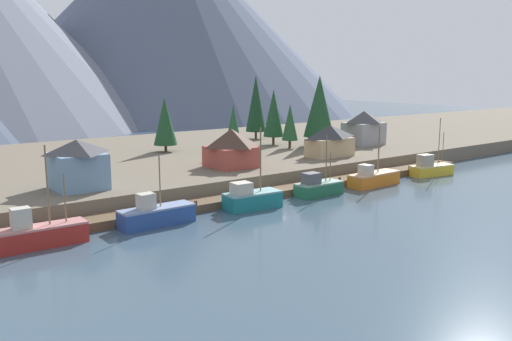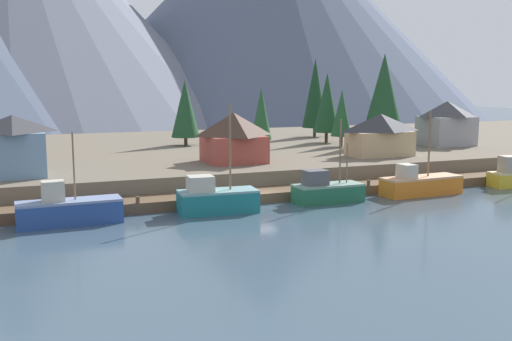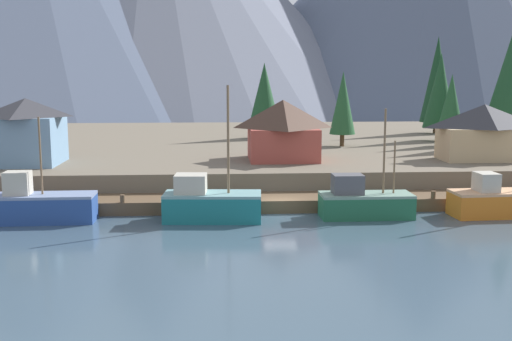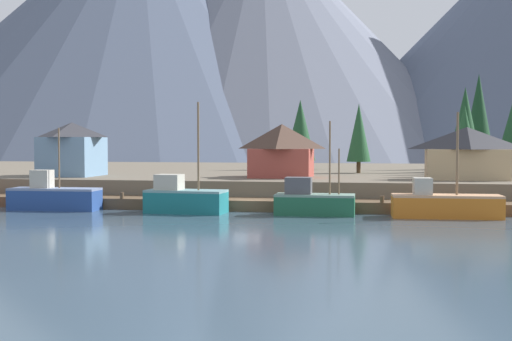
% 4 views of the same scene
% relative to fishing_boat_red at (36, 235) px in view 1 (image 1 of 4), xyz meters
% --- Properties ---
extents(ground_plane, '(400.00, 400.00, 1.00)m').
position_rel_fishing_boat_red_xyz_m(ground_plane, '(30.54, 21.42, -1.74)').
color(ground_plane, '#384C5B').
extents(dock, '(80.00, 4.00, 1.60)m').
position_rel_fishing_boat_red_xyz_m(dock, '(30.54, 3.41, -0.74)').
color(dock, brown).
rests_on(dock, ground_plane).
extents(shoreline_bank, '(400.00, 56.00, 2.50)m').
position_rel_fishing_boat_red_xyz_m(shoreline_bank, '(30.54, 33.42, 0.01)').
color(shoreline_bank, '#665B4C').
rests_on(shoreline_bank, ground_plane).
extents(mountain_east_peak, '(157.64, 157.64, 79.65)m').
position_rel_fishing_boat_red_xyz_m(mountain_east_peak, '(96.90, 155.89, 38.58)').
color(mountain_east_peak, '#4C566B').
rests_on(mountain_east_peak, ground_plane).
extents(fishing_boat_red, '(9.15, 2.60, 9.72)m').
position_rel_fishing_boat_red_xyz_m(fishing_boat_red, '(0.00, 0.00, 0.00)').
color(fishing_boat_red, maroon).
rests_on(fishing_boat_red, ground_plane).
extents(fishing_boat_blue, '(8.38, 2.71, 7.62)m').
position_rel_fishing_boat_red_xyz_m(fishing_boat_blue, '(12.51, -0.07, -0.04)').
color(fishing_boat_blue, navy).
rests_on(fishing_boat_blue, ground_plane).
extents(fishing_boat_teal, '(7.25, 3.37, 9.84)m').
position_rel_fishing_boat_red_xyz_m(fishing_boat_teal, '(25.16, -0.40, 0.03)').
color(fishing_boat_teal, '#196B70').
rests_on(fishing_boat_teal, ground_plane).
extents(fishing_boat_green, '(6.83, 2.75, 8.12)m').
position_rel_fishing_boat_red_xyz_m(fishing_boat_green, '(36.61, -0.09, -0.09)').
color(fishing_boat_green, '#1E5B3D').
rests_on(fishing_boat_green, ground_plane).
extents(fishing_boat_orange, '(9.02, 3.12, 8.80)m').
position_rel_fishing_boat_red_xyz_m(fishing_boat_orange, '(47.64, -0.29, -0.13)').
color(fishing_boat_orange, '#CC6B1E').
rests_on(fishing_boat_orange, ground_plane).
extents(fishing_boat_yellow, '(7.76, 3.61, 9.26)m').
position_rel_fishing_boat_red_xyz_m(fishing_boat_yellow, '(61.20, -0.48, -0.05)').
color(fishing_boat_yellow, gold).
rests_on(fishing_boat_yellow, ground_plane).
extents(house_tan, '(8.34, 4.26, 5.32)m').
position_rel_fishing_boat_red_xyz_m(house_tan, '(51.02, 12.26, 3.98)').
color(house_tan, tan).
rests_on(house_tan, shoreline_bank).
extents(house_grey, '(7.40, 5.89, 6.52)m').
position_rel_fishing_boat_red_xyz_m(house_grey, '(67.42, 19.48, 4.59)').
color(house_grey, gray).
rests_on(house_grey, shoreline_bank).
extents(house_blue, '(6.09, 6.62, 5.99)m').
position_rel_fishing_boat_red_xyz_m(house_blue, '(8.50, 12.34, 4.31)').
color(house_blue, '#6689A8').
rests_on(house_blue, shoreline_bank).
extents(house_red, '(6.75, 6.55, 5.73)m').
position_rel_fishing_boat_red_xyz_m(house_red, '(32.00, 13.71, 4.20)').
color(house_red, '#9E4238').
rests_on(house_red, shoreline_bank).
extents(conifer_near_left, '(4.32, 4.32, 13.31)m').
position_rel_fishing_boat_red_xyz_m(conifer_near_left, '(56.13, 39.46, 8.70)').
color(conifer_near_left, '#4C3823').
rests_on(conifer_near_left, shoreline_bank).
extents(conifer_near_right, '(3.01, 3.01, 8.17)m').
position_rel_fishing_boat_red_xyz_m(conifer_near_right, '(52.27, 23.96, 6.07)').
color(conifer_near_right, '#4C3823').
rests_on(conifer_near_right, shoreline_bank).
extents(conifer_mid_left, '(5.83, 5.83, 13.42)m').
position_rel_fishing_boat_red_xyz_m(conifer_mid_left, '(58.71, 22.98, 8.88)').
color(conifer_mid_left, '#4C3823').
rests_on(conifer_mid_left, shoreline_bank).
extents(conifer_mid_right, '(4.19, 4.19, 9.61)m').
position_rel_fishing_boat_red_xyz_m(conifer_mid_right, '(31.80, 33.97, 6.67)').
color(conifer_mid_right, '#4C3823').
rests_on(conifer_mid_right, shoreline_bank).
extents(conifer_back_left, '(3.95, 3.95, 10.71)m').
position_rel_fishing_boat_red_xyz_m(conifer_back_left, '(53.08, 29.80, 7.41)').
color(conifer_back_left, '#4C3823').
rests_on(conifer_back_left, shoreline_bank).
extents(conifer_back_right, '(2.91, 2.91, 8.47)m').
position_rel_fishing_boat_red_xyz_m(conifer_back_right, '(39.97, 24.56, 6.18)').
color(conifer_back_right, '#4C3823').
rests_on(conifer_back_right, shoreline_bank).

